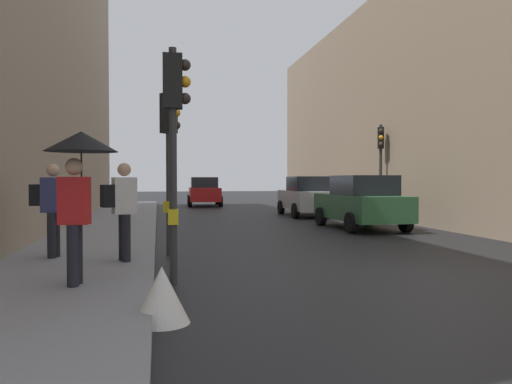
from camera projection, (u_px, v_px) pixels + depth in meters
ground_plane at (425, 276)px, 8.47m from camera, size 120.00×120.00×0.00m
sidewalk_kerb at (102, 238)px, 13.21m from camera, size 2.77×40.00×0.16m
traffic_light_mid_street at (381, 154)px, 19.72m from camera, size 0.33×0.45×3.79m
traffic_light_near_left at (174, 121)px, 7.76m from camera, size 0.43×0.25×3.67m
traffic_light_near_right at (170, 141)px, 10.60m from camera, size 0.44×0.39×3.55m
car_green_estate at (361, 202)px, 16.48m from camera, size 2.09×4.24×1.76m
car_silver_hatchback at (308, 196)px, 22.24m from camera, size 2.09×4.24×1.76m
car_red_sedan at (204, 192)px, 30.76m from camera, size 2.16×4.27×1.76m
pedestrian_with_umbrella at (79, 165)px, 6.92m from camera, size 1.00×1.00×2.14m
pedestrian_with_grey_backpack at (51, 204)px, 9.42m from camera, size 0.64×0.38×1.77m
pedestrian_with_black_backpack at (122, 206)px, 8.98m from camera, size 0.66×0.45×1.77m
warning_sign_triangle at (162, 295)px, 5.66m from camera, size 0.64×0.64×0.65m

